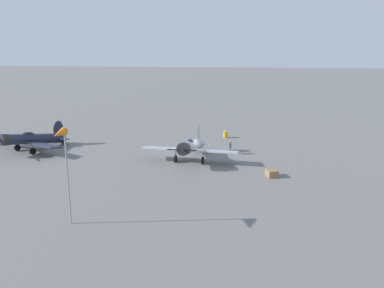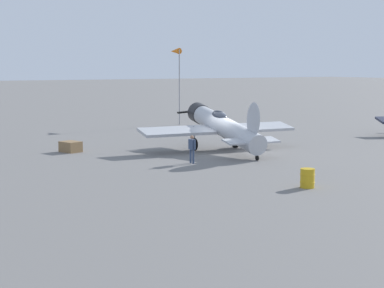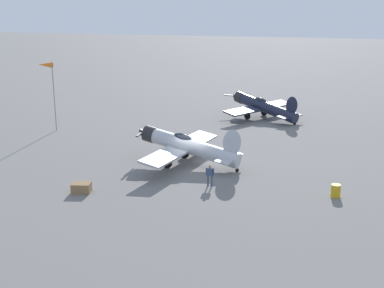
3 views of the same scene
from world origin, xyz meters
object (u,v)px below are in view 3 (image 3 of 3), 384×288
object	(u,v)px
airplane_mid_apron	(263,106)
fuel_drum	(336,191)
equipment_crate	(81,188)
airplane_foreground	(187,146)
ground_crew_mechanic	(210,173)
windsock_mast	(46,69)

from	to	relation	value
airplane_mid_apron	fuel_drum	xyz separation A→B (m)	(-10.01, 23.12, -1.02)
equipment_crate	fuel_drum	distance (m)	17.35
airplane_foreground	ground_crew_mechanic	bearing A→B (deg)	134.22
equipment_crate	fuel_drum	bearing A→B (deg)	-162.83
ground_crew_mechanic	airplane_mid_apron	bearing A→B (deg)	-179.03
fuel_drum	ground_crew_mechanic	bearing A→B (deg)	5.77
equipment_crate	windsock_mast	bearing A→B (deg)	-48.85
equipment_crate	windsock_mast	world-z (taller)	windsock_mast
airplane_foreground	fuel_drum	xyz separation A→B (m)	(-11.99, 3.40, -1.16)
ground_crew_mechanic	airplane_foreground	bearing A→B (deg)	-144.09
airplane_foreground	windsock_mast	xyz separation A→B (m)	(17.82, -6.64, 4.81)
airplane_mid_apron	ground_crew_mechanic	world-z (taller)	airplane_mid_apron
fuel_drum	windsock_mast	xyz separation A→B (m)	(29.82, -10.03, 5.97)
airplane_foreground	airplane_mid_apron	distance (m)	19.82
fuel_drum	windsock_mast	distance (m)	32.02
ground_crew_mechanic	windsock_mast	world-z (taller)	windsock_mast
ground_crew_mechanic	fuel_drum	size ratio (longest dim) A/B	1.82
airplane_mid_apron	ground_crew_mechanic	xyz separation A→B (m)	(-1.38, 23.99, -0.50)
airplane_foreground	fuel_drum	bearing A→B (deg)	170.20
ground_crew_mechanic	equipment_crate	bearing A→B (deg)	-64.17
equipment_crate	airplane_foreground	bearing A→B (deg)	-118.28
windsock_mast	ground_crew_mechanic	bearing A→B (deg)	152.76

